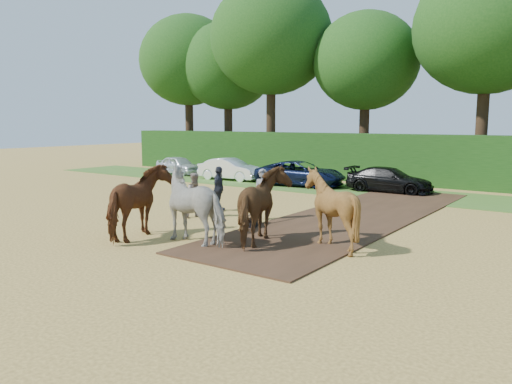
{
  "coord_description": "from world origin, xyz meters",
  "views": [
    {
      "loc": [
        9.63,
        -11.05,
        3.74
      ],
      "look_at": [
        -0.04,
        2.41,
        1.4
      ],
      "focal_mm": 35.0,
      "sensor_mm": 36.0,
      "label": 1
    }
  ],
  "objects_px": {
    "plough_team": "(233,205)",
    "parked_cars": "(313,175)",
    "spectator_near": "(196,195)",
    "spectator_far": "(219,189)"
  },
  "relations": [
    {
      "from": "plough_team",
      "to": "parked_cars",
      "type": "distance_m",
      "value": 14.1
    },
    {
      "from": "spectator_near",
      "to": "parked_cars",
      "type": "distance_m",
      "value": 11.05
    },
    {
      "from": "parked_cars",
      "to": "spectator_far",
      "type": "bearing_deg",
      "value": -85.69
    },
    {
      "from": "plough_team",
      "to": "parked_cars",
      "type": "relative_size",
      "value": 0.27
    },
    {
      "from": "spectator_far",
      "to": "plough_team",
      "type": "bearing_deg",
      "value": -159.71
    },
    {
      "from": "spectator_near",
      "to": "parked_cars",
      "type": "xyz_separation_m",
      "value": [
        -0.93,
        11.01,
        -0.19
      ]
    },
    {
      "from": "plough_team",
      "to": "spectator_far",
      "type": "bearing_deg",
      "value": 134.6
    },
    {
      "from": "spectator_near",
      "to": "spectator_far",
      "type": "distance_m",
      "value": 1.67
    },
    {
      "from": "spectator_far",
      "to": "plough_team",
      "type": "xyz_separation_m",
      "value": [
        3.9,
        -3.96,
        0.23
      ]
    },
    {
      "from": "spectator_far",
      "to": "plough_team",
      "type": "height_order",
      "value": "plough_team"
    }
  ]
}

